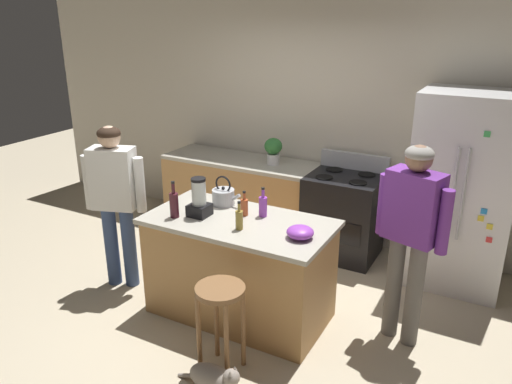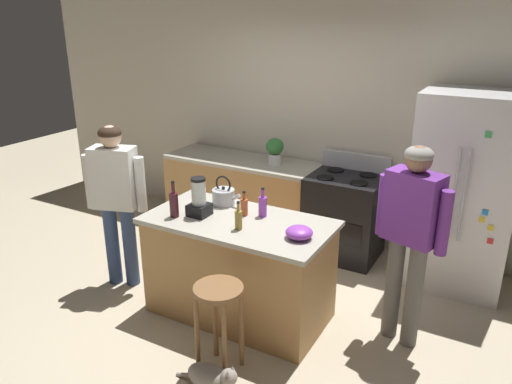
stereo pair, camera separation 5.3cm
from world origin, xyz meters
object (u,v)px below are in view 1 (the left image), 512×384
potted_plant (273,149)px  bottle_wine (174,204)px  person_by_island_left (115,193)px  bottle_cooking_sauce (244,206)px  kitchen_island (239,268)px  refrigerator (462,192)px  bottle_soda (263,206)px  bar_stool (221,307)px  mixing_bowl (300,232)px  stove_range (343,215)px  person_by_sink_right (411,227)px  blender_appliance (199,200)px  cat (214,378)px  bottle_vinegar (239,219)px  tea_kettle (223,196)px

potted_plant → bottle_wine: (-0.05, -1.75, -0.06)m
person_by_island_left → bottle_cooking_sauce: person_by_island_left is taller
kitchen_island → refrigerator: refrigerator is taller
person_by_island_left → bottle_soda: size_ratio=6.16×
bar_stool → mixing_bowl: size_ratio=3.32×
bottle_cooking_sauce → mixing_bowl: bottle_cooking_sauce is taller
refrigerator → potted_plant: size_ratio=6.23×
bottle_soda → mixing_bowl: bottle_soda is taller
stove_range → person_by_sink_right: person_by_sink_right is taller
kitchen_island → blender_appliance: blender_appliance is taller
refrigerator → cat: bearing=-116.8°
person_by_sink_right → bar_stool: person_by_sink_right is taller
bottle_vinegar → tea_kettle: 0.56m
bar_stool → potted_plant: size_ratio=2.34×
bar_stool → cat: 0.49m
bottle_soda → tea_kettle: 0.44m
bottle_vinegar → potted_plant: bearing=108.0°
potted_plant → tea_kettle: bearing=-83.0°
blender_appliance → mixing_bowl: (0.92, 0.00, -0.09)m
potted_plant → blender_appliance: blender_appliance is taller
blender_appliance → tea_kettle: 0.32m
bar_stool → kitchen_island: bearing=109.8°
refrigerator → stove_range: refrigerator is taller
mixing_bowl → bottle_vinegar: bearing=-170.6°
bottle_soda → bar_stool: bearing=-82.4°
blender_appliance → person_by_island_left: bearing=-178.6°
bottle_vinegar → bar_stool: bearing=-74.0°
tea_kettle → mixing_bowl: bearing=-19.6°
person_by_sink_right → mixing_bowl: (-0.74, -0.40, -0.04)m
mixing_bowl → refrigerator: bearing=58.6°
person_by_island_left → cat: 1.98m
person_by_sink_right → mixing_bowl: 0.84m
stove_range → bar_stool: 2.23m
stove_range → bottle_vinegar: 1.79m
bottle_wine → bottle_cooking_sauce: (0.49, 0.31, -0.04)m
potted_plant → blender_appliance: size_ratio=0.90×
person_by_island_left → bottle_vinegar: person_by_island_left is taller
cat → person_by_island_left: bearing=152.7°
tea_kettle → potted_plant: bearing=97.0°
person_by_island_left → stove_range: bearing=44.2°
person_by_island_left → cat: bearing=-27.3°
cat → refrigerator: bearing=63.2°
cat → bottle_soda: bearing=99.7°
person_by_island_left → bottle_soda: person_by_island_left is taller
blender_appliance → tea_kettle: (0.04, 0.31, -0.06)m
blender_appliance → mixing_bowl: bearing=0.0°
cat → bottle_wine: bottle_wine is taller
bottle_soda → bottle_cooking_sauce: 0.16m
refrigerator → bottle_soda: bearing=-136.7°
refrigerator → mixing_bowl: 1.85m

